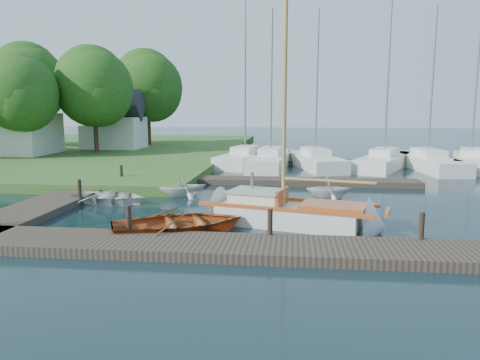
# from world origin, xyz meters

# --- Properties ---
(ground) EXTENTS (160.00, 160.00, 0.00)m
(ground) POSITION_xyz_m (0.00, 0.00, 0.00)
(ground) COLOR black
(ground) RESTS_ON ground
(near_dock) EXTENTS (18.00, 2.20, 0.30)m
(near_dock) POSITION_xyz_m (0.00, -6.00, 0.15)
(near_dock) COLOR #31251F
(near_dock) RESTS_ON ground
(left_dock) EXTENTS (2.20, 18.00, 0.30)m
(left_dock) POSITION_xyz_m (-8.00, 2.00, 0.15)
(left_dock) COLOR #31251F
(left_dock) RESTS_ON ground
(far_dock) EXTENTS (14.00, 1.60, 0.30)m
(far_dock) POSITION_xyz_m (2.00, 6.50, 0.15)
(far_dock) COLOR #31251F
(far_dock) RESTS_ON ground
(pontoon) EXTENTS (30.00, 1.60, 0.30)m
(pontoon) POSITION_xyz_m (10.00, 16.00, 0.15)
(pontoon) COLOR #31251F
(pontoon) RESTS_ON ground
(mooring_post_1) EXTENTS (0.16, 0.16, 0.80)m
(mooring_post_1) POSITION_xyz_m (-3.00, -5.00, 0.70)
(mooring_post_1) COLOR black
(mooring_post_1) RESTS_ON near_dock
(mooring_post_2) EXTENTS (0.16, 0.16, 0.80)m
(mooring_post_2) POSITION_xyz_m (1.50, -5.00, 0.70)
(mooring_post_2) COLOR black
(mooring_post_2) RESTS_ON near_dock
(mooring_post_3) EXTENTS (0.16, 0.16, 0.80)m
(mooring_post_3) POSITION_xyz_m (6.00, -5.00, 0.70)
(mooring_post_3) COLOR black
(mooring_post_3) RESTS_ON near_dock
(mooring_post_4) EXTENTS (0.16, 0.16, 0.80)m
(mooring_post_4) POSITION_xyz_m (-7.00, 0.00, 0.70)
(mooring_post_4) COLOR black
(mooring_post_4) RESTS_ON left_dock
(mooring_post_5) EXTENTS (0.16, 0.16, 0.80)m
(mooring_post_5) POSITION_xyz_m (-7.00, 5.00, 0.70)
(mooring_post_5) COLOR black
(mooring_post_5) RESTS_ON left_dock
(sailboat) EXTENTS (7.41, 3.74, 9.83)m
(sailboat) POSITION_xyz_m (2.20, -2.56, 0.34)
(sailboat) COLOR silver
(sailboat) RESTS_ON ground
(dinghy) EXTENTS (5.30, 4.65, 0.91)m
(dinghy) POSITION_xyz_m (-1.58, -4.12, 0.46)
(dinghy) COLOR #95441A
(dinghy) RESTS_ON ground
(tender_a) EXTENTS (3.91, 3.13, 0.72)m
(tender_a) POSITION_xyz_m (-5.85, 0.44, 0.36)
(tender_a) COLOR silver
(tender_a) RESTS_ON ground
(tender_b) EXTENTS (2.92, 2.81, 1.19)m
(tender_b) POSITION_xyz_m (-2.97, 2.28, 0.59)
(tender_b) COLOR silver
(tender_b) RESTS_ON ground
(tender_d) EXTENTS (2.29, 2.03, 1.11)m
(tender_d) POSITION_xyz_m (3.86, 2.75, 0.55)
(tender_d) COLOR silver
(tender_d) RESTS_ON ground
(marina_boat_0) EXTENTS (3.82, 7.88, 12.05)m
(marina_boat_0) POSITION_xyz_m (-1.28, 14.55, 0.58)
(marina_boat_0) COLOR silver
(marina_boat_0) RESTS_ON ground
(marina_boat_1) EXTENTS (2.99, 8.89, 10.76)m
(marina_boat_1) POSITION_xyz_m (0.62, 13.62, 0.57)
(marina_boat_1) COLOR silver
(marina_boat_1) RESTS_ON ground
(marina_boat_2) EXTENTS (4.07, 8.05, 10.63)m
(marina_boat_2) POSITION_xyz_m (3.71, 13.60, 0.57)
(marina_boat_2) COLOR silver
(marina_boat_2) RESTS_ON ground
(marina_boat_3) EXTENTS (5.36, 8.39, 11.49)m
(marina_boat_3) POSITION_xyz_m (8.42, 13.88, 0.57)
(marina_boat_3) COLOR silver
(marina_boat_3) RESTS_ON ground
(marina_boat_4) EXTENTS (3.24, 8.99, 10.74)m
(marina_boat_4) POSITION_xyz_m (11.27, 13.78, 0.57)
(marina_boat_4) COLOR silver
(marina_boat_4) RESTS_ON ground
(marina_boat_5) EXTENTS (4.53, 8.29, 9.93)m
(marina_boat_5) POSITION_xyz_m (14.32, 14.50, 0.56)
(marina_boat_5) COLOR silver
(marina_boat_5) RESTS_ON ground
(house_a) EXTENTS (6.30, 5.00, 6.29)m
(house_a) POSITION_xyz_m (-20.00, 16.00, 2.96)
(house_a) COLOR silver
(house_a) RESTS_ON shore
(house_c) EXTENTS (5.25, 4.00, 5.28)m
(house_c) POSITION_xyz_m (-14.00, 22.00, 2.58)
(house_c) COLOR silver
(house_c) RESTS_ON shore
(tree_2) EXTENTS (5.83, 5.75, 7.82)m
(tree_2) POSITION_xyz_m (-18.00, 14.05, 5.25)
(tree_2) COLOR #332114
(tree_2) RESTS_ON shore
(tree_3) EXTENTS (6.41, 6.38, 8.74)m
(tree_3) POSITION_xyz_m (-14.00, 18.05, 5.81)
(tree_3) COLOR #332114
(tree_3) RESTS_ON shore
(tree_4) EXTENTS (7.01, 7.01, 9.66)m
(tree_4) POSITION_xyz_m (-22.00, 22.05, 6.37)
(tree_4) COLOR #332114
(tree_4) RESTS_ON shore
(tree_7) EXTENTS (6.83, 6.83, 9.38)m
(tree_7) POSITION_xyz_m (-12.00, 26.05, 6.20)
(tree_7) COLOR #332114
(tree_7) RESTS_ON shore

